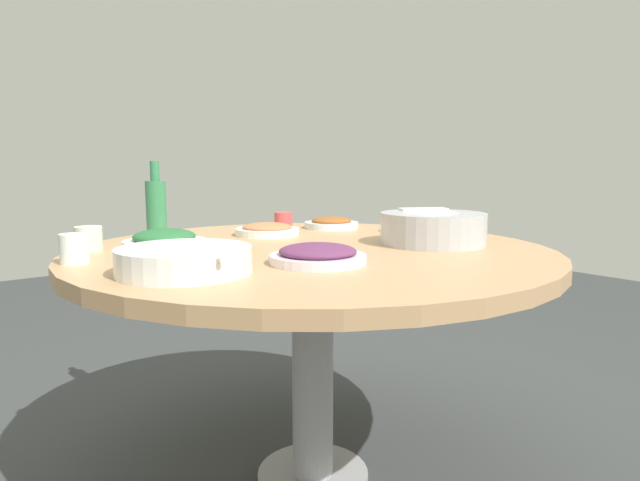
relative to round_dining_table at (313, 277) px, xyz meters
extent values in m
plane|color=#363A3B|center=(0.00, 0.00, -0.65)|extent=(8.00, 8.00, 0.00)
cylinder|color=#99999E|center=(0.00, 0.00, -0.64)|extent=(0.34, 0.34, 0.03)
cylinder|color=#99999E|center=(0.00, 0.00, -0.29)|extent=(0.13, 0.13, 0.67)
cylinder|color=tan|center=(0.00, 0.00, 0.07)|extent=(1.39, 1.39, 0.04)
cylinder|color=#B2B5BA|center=(0.18, 0.33, 0.14)|extent=(0.32, 0.32, 0.10)
ellipsoid|color=white|center=(0.18, 0.33, 0.14)|extent=(0.26, 0.26, 0.11)
cube|color=white|center=(0.10, 0.37, 0.19)|extent=(0.12, 0.16, 0.01)
cylinder|color=white|center=(0.13, -0.46, 0.12)|extent=(0.30, 0.30, 0.06)
cylinder|color=black|center=(0.13, -0.46, 0.11)|extent=(0.26, 0.26, 0.04)
cylinder|color=silver|center=(0.13, -0.46, 0.14)|extent=(0.33, 0.02, 0.01)
cylinder|color=white|center=(-0.25, -0.35, 0.10)|extent=(0.24, 0.24, 0.03)
ellipsoid|color=#256133|center=(-0.25, -0.35, 0.12)|extent=(0.18, 0.18, 0.05)
cylinder|color=white|center=(-0.33, 0.05, 0.10)|extent=(0.22, 0.22, 0.02)
ellipsoid|color=#BD6F46|center=(-0.33, 0.05, 0.12)|extent=(0.17, 0.17, 0.03)
cylinder|color=silver|center=(0.22, -0.15, 0.10)|extent=(0.24, 0.24, 0.02)
ellipsoid|color=#5E2C51|center=(0.22, -0.15, 0.12)|extent=(0.19, 0.19, 0.04)
cylinder|color=silver|center=(-0.35, 0.37, 0.10)|extent=(0.21, 0.21, 0.02)
ellipsoid|color=brown|center=(-0.35, 0.37, 0.12)|extent=(0.15, 0.15, 0.03)
cylinder|color=white|center=(-0.07, 0.52, 0.10)|extent=(0.22, 0.22, 0.02)
ellipsoid|color=tan|center=(-0.07, 0.52, 0.11)|extent=(0.17, 0.17, 0.03)
cylinder|color=#31794C|center=(-0.53, -0.26, 0.18)|extent=(0.07, 0.07, 0.19)
cylinder|color=#31794C|center=(-0.53, -0.26, 0.31)|extent=(0.03, 0.03, 0.07)
cylinder|color=silver|center=(-0.33, -0.54, 0.12)|extent=(0.07, 0.07, 0.07)
cylinder|color=#CA474B|center=(-0.53, 0.27, 0.12)|extent=(0.07, 0.07, 0.05)
cylinder|color=white|center=(-0.15, -0.62, 0.13)|extent=(0.07, 0.07, 0.07)
camera|label=1|loc=(1.23, -0.96, 0.32)|focal=29.94mm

